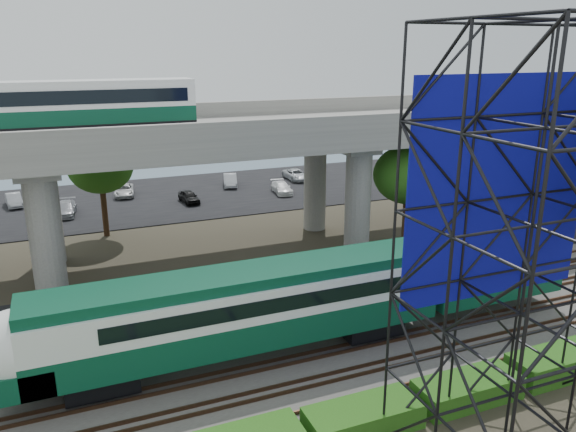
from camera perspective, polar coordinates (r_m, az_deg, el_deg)
name	(u,v)px	position (r m, az deg, el deg)	size (l,w,h in m)	color
ground	(296,377)	(26.32, 0.80, -16.05)	(140.00, 140.00, 0.00)	#474233
ballast_bed	(280,354)	(27.85, -0.87, -13.82)	(90.00, 12.00, 0.20)	slate
service_road	(229,288)	(35.06, -6.02, -7.29)	(90.00, 5.00, 0.08)	black
parking_lot	(161,198)	(56.83, -12.81, 1.82)	(90.00, 18.00, 0.08)	black
harbor_water	(131,159)	(78.14, -15.65, 5.61)	(140.00, 40.00, 0.03)	#445E70
rail_tracks	(280,350)	(27.76, -0.87, -13.50)	(90.00, 9.52, 0.16)	#472D1E
commuter_train	(288,300)	(26.70, 0.03, -8.48)	(29.30, 3.06, 4.30)	black
overpass	(194,143)	(37.74, -9.50, 7.29)	(80.00, 12.00, 12.40)	#9E9B93
scaffold_tower	(562,265)	(20.38, 26.04, -4.47)	(9.36, 6.36, 15.00)	black
hedge_strip	(363,417)	(23.23, 7.67, -19.56)	(34.60, 1.80, 1.20)	#225313
trees	(132,188)	(37.73, -15.58, 2.80)	(40.94, 16.94, 7.69)	#382314
suv	(108,295)	(33.81, -17.79, -7.60)	(2.33, 5.05, 1.40)	black
parked_cars	(156,193)	(56.20, -13.31, 2.29)	(36.74, 9.24, 1.31)	white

